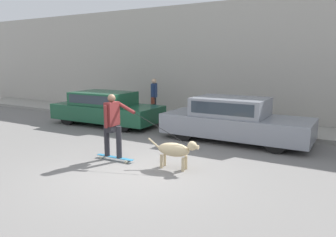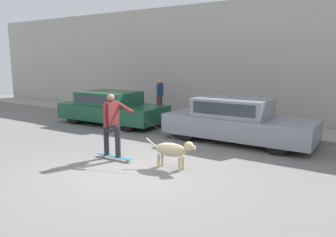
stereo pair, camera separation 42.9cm
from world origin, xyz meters
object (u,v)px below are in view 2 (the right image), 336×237
Objects in this scene: parked_car_0 at (112,108)px; skateboarder at (112,123)px; parked_car_1 at (237,121)px; fire_hydrant at (183,118)px; pedestrian_with_bag at (160,95)px; dog at (173,150)px.

skateboarder is (3.26, -3.48, 0.33)m from parked_car_0.
fire_hydrant is at bearing 162.70° from parked_car_1.
skateboarder is at bearing 94.38° from pedestrian_with_bag.
parked_car_0 is 2.22m from pedestrian_with_bag.
skateboarder is at bearing -48.54° from parked_car_0.
skateboarder is 5.90m from pedestrian_with_bag.
parked_car_0 is 3.37× the size of dog.
dog is (4.95, -3.28, -0.18)m from parked_car_0.
pedestrian_with_bag is at bearing 111.62° from skateboarder.
skateboarder reaches higher than parked_car_0.
parked_car_0 is 2.74× the size of pedestrian_with_bag.
dog is at bearing -35.19° from parked_car_0.
pedestrian_with_bag is (-2.29, 5.44, 0.06)m from skateboarder.
pedestrian_with_bag reaches higher than parked_car_0.
parked_car_1 is 4.69m from pedestrian_with_bag.
pedestrian_with_bag is 2.14× the size of fire_hydrant.
dog is 1.77m from skateboarder.
pedestrian_with_bag reaches higher than parked_car_1.
parked_car_1 is 6.13× the size of fire_hydrant.
fire_hydrant is at bearing 94.72° from skateboarder.
fire_hydrant is (1.85, -1.21, -0.63)m from pedestrian_with_bag.
parked_car_0 is at bearing 141.88° from dog.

